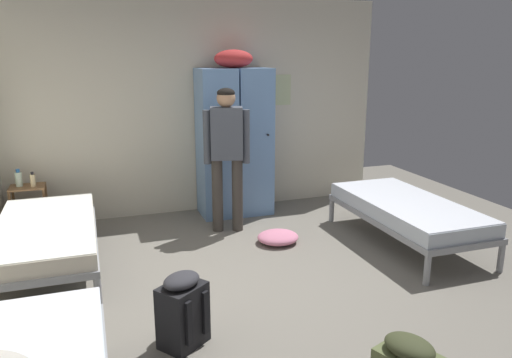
# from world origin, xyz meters

# --- Properties ---
(ground_plane) EXTENTS (7.81, 7.81, 0.00)m
(ground_plane) POSITION_xyz_m (0.00, 0.00, 0.00)
(ground_plane) COLOR slate
(room_backdrop) EXTENTS (4.87, 4.94, 2.71)m
(room_backdrop) POSITION_xyz_m (-1.20, 1.24, 1.36)
(room_backdrop) COLOR beige
(room_backdrop) RESTS_ON ground_plane
(locker_bank) EXTENTS (0.90, 0.55, 2.07)m
(locker_bank) POSITION_xyz_m (0.37, 2.16, 0.97)
(locker_bank) COLOR #6B93C6
(locker_bank) RESTS_ON ground_plane
(shelf_unit) EXTENTS (0.38, 0.30, 0.57)m
(shelf_unit) POSITION_xyz_m (-2.07, 2.18, 0.35)
(shelf_unit) COLOR brown
(shelf_unit) RESTS_ON ground_plane
(bed_right) EXTENTS (0.90, 1.90, 0.49)m
(bed_right) POSITION_xyz_m (1.82, 0.52, 0.38)
(bed_right) COLOR gray
(bed_right) RESTS_ON ground_plane
(bed_left_rear) EXTENTS (0.90, 1.90, 0.49)m
(bed_left_rear) POSITION_xyz_m (-1.82, 1.03, 0.38)
(bed_left_rear) COLOR gray
(bed_left_rear) RESTS_ON ground_plane
(person_traveler) EXTENTS (0.51, 0.29, 1.66)m
(person_traveler) POSITION_xyz_m (0.10, 1.55, 1.00)
(person_traveler) COLOR #3D3833
(person_traveler) RESTS_ON ground_plane
(water_bottle) EXTENTS (0.07, 0.07, 0.20)m
(water_bottle) POSITION_xyz_m (-2.15, 2.20, 0.66)
(water_bottle) COLOR silver
(water_bottle) RESTS_ON shelf_unit
(lotion_bottle) EXTENTS (0.06, 0.06, 0.17)m
(lotion_bottle) POSITION_xyz_m (-2.00, 2.14, 0.64)
(lotion_bottle) COLOR beige
(lotion_bottle) RESTS_ON shelf_unit
(backpack_black) EXTENTS (0.41, 0.42, 0.55)m
(backpack_black) POSITION_xyz_m (-0.85, -0.60, 0.26)
(backpack_black) COLOR black
(backpack_black) RESTS_ON ground_plane
(clothes_pile_pink) EXTENTS (0.46, 0.42, 0.13)m
(clothes_pile_pink) POSITION_xyz_m (0.51, 0.98, 0.07)
(clothes_pile_pink) COLOR pink
(clothes_pile_pink) RESTS_ON ground_plane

